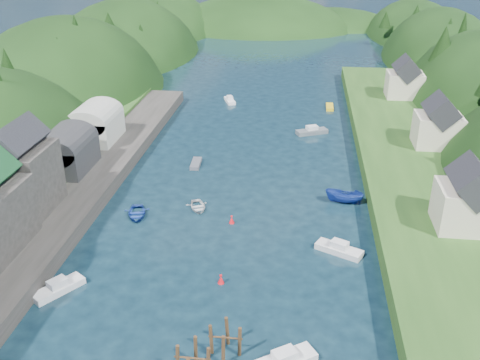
# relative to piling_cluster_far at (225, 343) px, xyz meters

# --- Properties ---
(ground) EXTENTS (600.00, 600.00, 0.00)m
(ground) POSITION_rel_piling_cluster_far_xyz_m (-2.00, 49.23, -1.29)
(ground) COLOR black
(ground) RESTS_ON ground
(hillside_left) EXTENTS (44.00, 245.56, 52.00)m
(hillside_left) POSITION_rel_piling_cluster_far_xyz_m (-47.00, 74.23, -9.32)
(hillside_left) COLOR black
(hillside_left) RESTS_ON ground
(hillside_right) EXTENTS (36.00, 245.56, 48.00)m
(hillside_right) POSITION_rel_piling_cluster_far_xyz_m (43.00, 74.23, -8.70)
(hillside_right) COLOR black
(hillside_right) RESTS_ON ground
(far_hills) EXTENTS (103.00, 68.00, 44.00)m
(far_hills) POSITION_rel_piling_cluster_far_xyz_m (-0.78, 173.24, -12.09)
(far_hills) COLOR black
(far_hills) RESTS_ON ground
(hill_trees) EXTENTS (90.62, 149.03, 12.75)m
(hill_trees) POSITION_rel_piling_cluster_far_xyz_m (-0.91, 63.91, 9.85)
(hill_trees) COLOR black
(hill_trees) RESTS_ON ground
(quay_left) EXTENTS (12.00, 110.00, 2.00)m
(quay_left) POSITION_rel_piling_cluster_far_xyz_m (-26.00, 19.23, -0.29)
(quay_left) COLOR #2D2B28
(quay_left) RESTS_ON ground
(boat_sheds) EXTENTS (7.00, 21.00, 7.50)m
(boat_sheds) POSITION_rel_piling_cluster_far_xyz_m (-28.00, 38.23, 3.99)
(boat_sheds) COLOR #2D2D30
(boat_sheds) RESTS_ON quay_left
(terrace_right) EXTENTS (16.00, 120.00, 2.40)m
(terrace_right) POSITION_rel_piling_cluster_far_xyz_m (23.00, 39.23, -0.09)
(terrace_right) COLOR #234719
(terrace_right) RESTS_ON ground
(right_bank_cottages) EXTENTS (9.00, 59.24, 8.41)m
(right_bank_cottages) POSITION_rel_piling_cluster_far_xyz_m (26.00, 47.57, 4.56)
(right_bank_cottages) COLOR beige
(right_bank_cottages) RESTS_ON terrace_right
(piling_cluster_far) EXTENTS (2.98, 2.81, 3.71)m
(piling_cluster_far) POSITION_rel_piling_cluster_far_xyz_m (0.00, 0.00, 0.00)
(piling_cluster_far) COLOR #382314
(piling_cluster_far) RESTS_ON ground
(channel_buoy_near) EXTENTS (0.70, 0.70, 1.10)m
(channel_buoy_near) POSITION_rel_piling_cluster_far_xyz_m (-1.97, 10.19, -0.81)
(channel_buoy_near) COLOR red
(channel_buoy_near) RESTS_ON ground
(channel_buoy_far) EXTENTS (0.70, 0.70, 1.10)m
(channel_buoy_far) POSITION_rel_piling_cluster_far_xyz_m (-2.54, 22.85, -0.81)
(channel_buoy_far) COLOR red
(channel_buoy_far) RESTS_ON ground
(moored_boats) EXTENTS (35.09, 96.26, 2.17)m
(moored_boats) POSITION_rel_piling_cluster_far_xyz_m (-2.05, 15.60, -0.66)
(moored_boats) COLOR silver
(moored_boats) RESTS_ON ground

